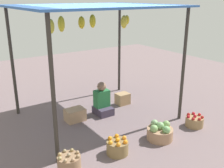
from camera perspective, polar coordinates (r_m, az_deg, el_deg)
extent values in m
plane|color=slate|center=(6.24, -3.24, -6.81)|extent=(14.00, 14.00, 0.00)
cylinder|color=#38332D|center=(4.20, -12.50, -2.03)|extent=(0.07, 0.07, 2.44)
cylinder|color=#38332D|center=(5.89, 15.07, 3.65)|extent=(0.07, 0.07, 2.44)
cylinder|color=#38332D|center=(6.36, -20.57, 4.16)|extent=(0.07, 0.07, 2.44)
cylinder|color=#38332D|center=(7.58, 1.59, 7.46)|extent=(0.07, 0.07, 2.44)
cube|color=#3562AD|center=(5.65, -3.70, 16.38)|extent=(3.25, 2.64, 0.04)
ellipsoid|color=yellow|center=(5.16, -13.00, 11.95)|extent=(0.14, 0.14, 0.27)
ellipsoid|color=yellow|center=(5.56, -10.82, 12.53)|extent=(0.14, 0.14, 0.32)
ellipsoid|color=yellow|center=(5.80, -6.55, 12.96)|extent=(0.14, 0.14, 0.26)
ellipsoid|color=yellow|center=(6.11, -4.18, 13.29)|extent=(0.14, 0.14, 0.29)
ellipsoid|color=yellow|center=(5.92, 2.57, 13.16)|extent=(0.14, 0.14, 0.28)
ellipsoid|color=yellow|center=(6.42, 3.18, 13.56)|extent=(0.12, 0.12, 0.22)
cube|color=#40374A|center=(6.28, -1.93, -5.70)|extent=(0.36, 0.44, 0.18)
cube|color=#27723D|center=(6.21, -2.21, -3.10)|extent=(0.34, 0.22, 0.40)
sphere|color=#896750|center=(6.11, -2.24, -0.53)|extent=(0.21, 0.21, 0.21)
cylinder|color=#8F6D4F|center=(4.41, -9.15, -16.59)|extent=(0.37, 0.37, 0.28)
sphere|color=#947F60|center=(4.32, -9.26, -14.79)|extent=(0.06, 0.06, 0.06)
sphere|color=#A48259|center=(4.37, -7.43, -14.31)|extent=(0.06, 0.06, 0.06)
sphere|color=#978050|center=(4.44, -8.59, -13.83)|extent=(0.06, 0.06, 0.06)
sphere|color=#94835E|center=(4.44, -10.11, -13.94)|extent=(0.06, 0.06, 0.06)
sphere|color=#A48453|center=(4.37, -11.17, -14.57)|extent=(0.06, 0.06, 0.06)
sphere|color=#9B8755|center=(4.27, -11.14, -15.39)|extent=(0.06, 0.06, 0.06)
sphere|color=#9C7B56|center=(4.20, -9.97, -15.93)|extent=(0.06, 0.06, 0.06)
sphere|color=#A47C58|center=(4.21, -8.35, -15.82)|extent=(0.06, 0.06, 0.06)
sphere|color=#967753|center=(4.28, -7.30, -15.13)|extent=(0.06, 0.06, 0.06)
cylinder|color=olive|center=(4.80, 1.17, -13.42)|extent=(0.39, 0.39, 0.24)
sphere|color=orange|center=(4.73, 1.19, -11.86)|extent=(0.08, 0.08, 0.08)
sphere|color=orange|center=(4.81, 2.65, -11.43)|extent=(0.08, 0.08, 0.08)
sphere|color=orange|center=(4.86, 1.02, -11.06)|extent=(0.08, 0.08, 0.08)
sphere|color=orange|center=(4.79, -0.46, -11.55)|extent=(0.08, 0.08, 0.08)
sphere|color=orange|center=(4.66, -0.34, -12.46)|extent=(0.08, 0.08, 0.08)
sphere|color=orange|center=(4.60, 1.36, -12.87)|extent=(0.08, 0.08, 0.08)
sphere|color=orange|center=(4.68, 2.87, -12.33)|extent=(0.08, 0.08, 0.08)
cylinder|color=#A47B5B|center=(5.32, 10.21, -10.46)|extent=(0.50, 0.50, 0.22)
sphere|color=#7DAC6C|center=(5.24, 10.32, -8.81)|extent=(0.15, 0.15, 0.15)
sphere|color=#7DA45D|center=(5.35, 11.56, -8.47)|extent=(0.15, 0.15, 0.15)
sphere|color=#7FA36E|center=(5.35, 9.09, -8.33)|extent=(0.15, 0.15, 0.15)
sphere|color=#7FAA62|center=(5.15, 9.00, -9.46)|extent=(0.15, 0.15, 0.15)
sphere|color=#73AB66|center=(5.15, 11.57, -9.60)|extent=(0.15, 0.15, 0.15)
cylinder|color=#96784F|center=(5.99, 17.24, -7.70)|extent=(0.38, 0.38, 0.21)
sphere|color=red|center=(5.93, 17.36, -6.56)|extent=(0.07, 0.07, 0.07)
sphere|color=#B31E1D|center=(6.05, 18.24, -6.25)|extent=(0.07, 0.07, 0.07)
sphere|color=#AE1B26|center=(6.07, 17.06, -6.04)|extent=(0.07, 0.07, 0.07)
sphere|color=#A81F1D|center=(5.99, 16.09, -6.26)|extent=(0.07, 0.07, 0.07)
sphere|color=red|center=(5.88, 16.05, -6.76)|extent=(0.07, 0.07, 0.07)
sphere|color=#B11E21|center=(5.81, 17.01, -7.17)|extent=(0.07, 0.07, 0.07)
sphere|color=red|center=(5.84, 18.25, -7.17)|extent=(0.07, 0.07, 0.07)
sphere|color=#AE2623|center=(5.94, 18.78, -6.75)|extent=(0.07, 0.07, 0.07)
cube|color=tan|center=(6.01, -7.93, -6.55)|extent=(0.42, 0.31, 0.28)
cube|color=tan|center=(6.84, 2.29, -3.17)|extent=(0.33, 0.26, 0.29)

